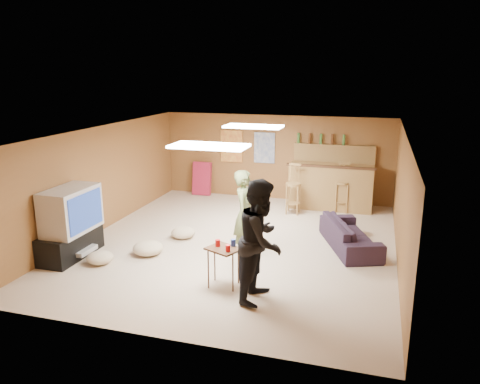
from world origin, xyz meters
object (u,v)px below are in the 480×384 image
(bar_counter, at_px, (331,187))
(person_black, at_px, (261,240))
(person_olive, at_px, (245,214))
(tray_table, at_px, (224,267))
(sofa, at_px, (350,234))
(tv_body, at_px, (71,210))

(bar_counter, bearing_deg, person_black, -95.75)
(bar_counter, distance_m, person_olive, 3.73)
(bar_counter, height_order, tray_table, bar_counter)
(person_olive, height_order, person_black, person_black)
(bar_counter, relative_size, person_olive, 1.24)
(tray_table, bearing_deg, sofa, 51.24)
(tv_body, xyz_separation_m, person_olive, (2.97, 0.92, -0.09))
(tv_body, distance_m, sofa, 5.19)
(tv_body, distance_m, tray_table, 3.06)
(person_black, distance_m, tray_table, 0.92)
(sofa, distance_m, tray_table, 2.88)
(person_black, height_order, sofa, person_black)
(tv_body, height_order, tray_table, tv_body)
(tray_table, bearing_deg, person_olive, 90.57)
(person_black, height_order, tray_table, person_black)
(person_olive, relative_size, person_black, 0.88)
(bar_counter, relative_size, person_black, 1.09)
(person_black, relative_size, sofa, 0.99)
(sofa, relative_size, tray_table, 2.91)
(bar_counter, xyz_separation_m, person_black, (-0.51, -5.02, 0.37))
(bar_counter, relative_size, sofa, 1.08)
(person_olive, xyz_separation_m, person_black, (0.67, -1.49, 0.11))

